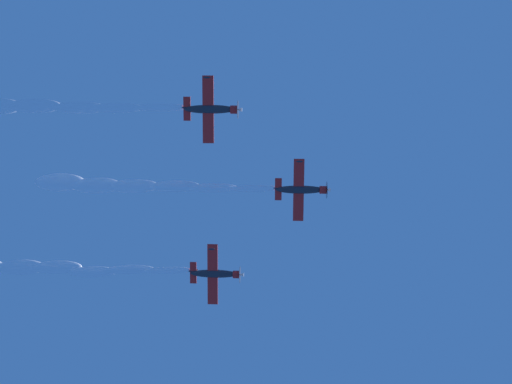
# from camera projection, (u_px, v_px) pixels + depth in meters

# --- Properties ---
(airplane_lead) EXTENTS (7.55, 7.29, 2.62)m
(airplane_lead) POSITION_uv_depth(u_px,v_px,m) (302.00, 190.00, 84.04)
(airplane_lead) COLOR #232328
(airplane_left_wingman) EXTENTS (7.50, 7.35, 2.99)m
(airplane_left_wingman) POSITION_uv_depth(u_px,v_px,m) (216.00, 274.00, 86.02)
(airplane_left_wingman) COLOR #232328
(airplane_right_wingman) EXTENTS (7.53, 7.33, 2.90)m
(airplane_right_wingman) POSITION_uv_depth(u_px,v_px,m) (212.00, 109.00, 78.91)
(airplane_right_wingman) COLOR #232328
(smoke_trail_lead) EXTENTS (22.22, 27.72, 3.89)m
(smoke_trail_lead) POSITION_uv_depth(u_px,v_px,m) (120.00, 185.00, 85.38)
(smoke_trail_lead) COLOR white
(smoke_trail_left_wingman) EXTENTS (22.86, 27.46, 3.93)m
(smoke_trail_left_wingman) POSITION_uv_depth(u_px,v_px,m) (40.00, 268.00, 87.51)
(smoke_trail_left_wingman) COLOR white
(smoke_trail_right_wingman) EXTENTS (22.14, 27.62, 3.72)m
(smoke_trail_right_wingman) POSITION_uv_depth(u_px,v_px,m) (20.00, 106.00, 80.32)
(smoke_trail_right_wingman) COLOR white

